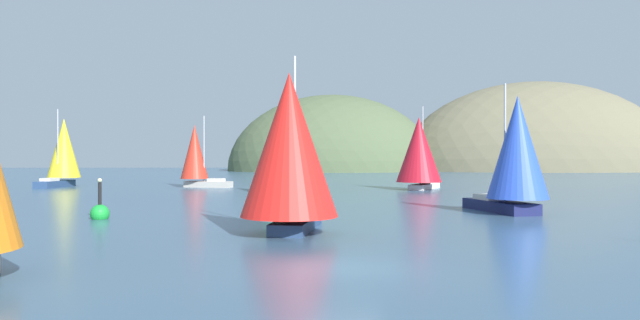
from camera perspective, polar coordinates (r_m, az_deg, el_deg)
name	(u,v)px	position (r m, az deg, el deg)	size (l,w,h in m)	color
ground_plane	(344,268)	(19.14, 2.38, -10.64)	(360.00, 360.00, 0.00)	#385670
headland_center	(332,171)	(153.93, 1.22, -1.06)	(55.60, 44.00, 40.40)	#4C5B3D
headland_right	(537,171)	(165.51, 20.62, -0.98)	(74.05, 44.00, 47.76)	#6B664C
sailboat_red_spinnaker	(290,148)	(27.05, -3.02, 1.17)	(5.25, 7.82, 8.59)	navy
sailboat_scarlet_sail	(196,155)	(70.98, -12.16, 0.50)	(6.80, 4.20, 8.58)	#B7B2A8
sailboat_crimson_sail	(419,151)	(64.70, 9.76, 0.86)	(6.77, 8.85, 9.36)	white
sailboat_yellow_sail	(63,151)	(78.20, -24.04, 0.83)	(4.27, 7.59, 9.47)	navy
sailboat_green_sail	(277,158)	(58.68, -4.26, 0.16)	(4.90, 7.44, 7.36)	#191E4C
sailboat_blue_spinnaker	(516,153)	(38.63, 18.76, 0.65)	(4.58, 7.70, 8.46)	#191E4C
channel_buoy	(100,213)	(36.28, -20.93, -4.88)	(1.10, 1.10, 2.64)	green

